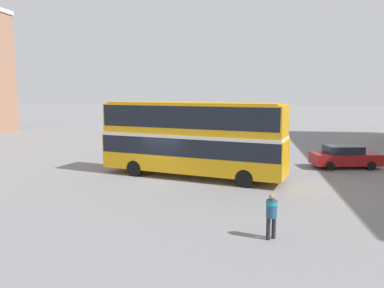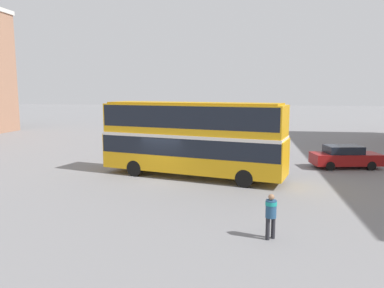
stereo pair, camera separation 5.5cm
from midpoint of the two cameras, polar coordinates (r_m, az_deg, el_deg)
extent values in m
plane|color=slate|center=(23.05, -4.80, -5.34)|extent=(240.00, 240.00, 0.00)
cube|color=gold|center=(23.18, -0.07, -1.39)|extent=(11.75, 5.38, 2.18)
cube|color=gold|center=(22.93, -0.07, 3.69)|extent=(11.56, 5.27, 1.94)
cube|color=black|center=(23.10, -0.07, -0.18)|extent=(11.65, 5.39, 1.08)
cube|color=black|center=(22.91, -0.07, 4.26)|extent=(11.41, 5.25, 1.31)
cube|color=silver|center=(23.02, -0.07, 1.36)|extent=(11.65, 5.38, 0.20)
cube|color=#BE8611|center=(22.87, -0.07, 6.23)|extent=(11.02, 4.96, 0.10)
cylinder|color=black|center=(23.33, 9.41, -3.98)|extent=(1.06, 0.55, 1.02)
cylinder|color=black|center=(21.13, 7.93, -5.22)|extent=(1.06, 0.55, 1.02)
cylinder|color=black|center=(25.87, -6.10, -2.72)|extent=(1.06, 0.55, 1.02)
cylinder|color=black|center=(23.91, -8.79, -3.67)|extent=(1.06, 0.55, 1.02)
cylinder|color=#232328|center=(14.12, 11.44, -12.54)|extent=(0.15, 0.15, 0.81)
cylinder|color=#232328|center=(14.28, 12.24, -12.33)|extent=(0.15, 0.15, 0.81)
cylinder|color=navy|center=(13.97, 11.93, -9.64)|extent=(0.55, 0.55, 0.64)
cylinder|color=teal|center=(13.90, 11.95, -8.83)|extent=(0.58, 0.58, 0.14)
sphere|color=#936B4C|center=(13.84, 11.98, -7.91)|extent=(0.22, 0.22, 0.22)
cube|color=maroon|center=(28.24, 22.25, -2.08)|extent=(4.83, 2.65, 0.77)
cube|color=black|center=(28.06, 21.98, -0.77)|extent=(2.64, 2.07, 0.54)
cylinder|color=black|center=(29.65, 24.06, -2.39)|extent=(0.65, 0.33, 0.62)
cylinder|color=black|center=(28.18, 25.54, -2.99)|extent=(0.65, 0.33, 0.62)
cylinder|color=black|center=(28.52, 18.93, -2.51)|extent=(0.65, 0.33, 0.62)
cylinder|color=black|center=(26.99, 20.19, -3.16)|extent=(0.65, 0.33, 0.62)
camera|label=1|loc=(0.03, -90.07, -0.01)|focal=35.00mm
camera|label=2|loc=(0.03, 89.93, 0.01)|focal=35.00mm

